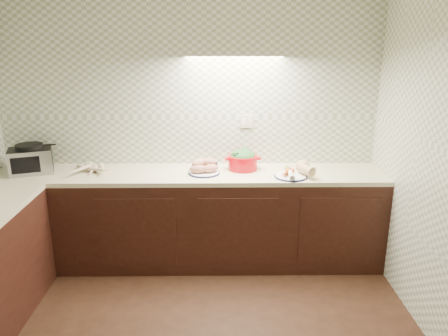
{
  "coord_description": "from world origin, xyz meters",
  "views": [
    {
      "loc": [
        0.29,
        -2.33,
        2.13
      ],
      "look_at": [
        0.33,
        1.25,
        1.02
      ],
      "focal_mm": 35.0,
      "sensor_mm": 36.0,
      "label": 1
    }
  ],
  "objects_px": {
    "dutch_oven": "(243,160)",
    "onion_bowl": "(210,165)",
    "sweet_potato_plate": "(204,168)",
    "parsnip_pile": "(96,168)",
    "veg_plate": "(296,170)",
    "toaster_oven": "(31,159)"
  },
  "relations": [
    {
      "from": "onion_bowl",
      "to": "veg_plate",
      "type": "relative_size",
      "value": 0.38
    },
    {
      "from": "parsnip_pile",
      "to": "dutch_oven",
      "type": "distance_m",
      "value": 1.37
    },
    {
      "from": "veg_plate",
      "to": "toaster_oven",
      "type": "bearing_deg",
      "value": 176.86
    },
    {
      "from": "parsnip_pile",
      "to": "veg_plate",
      "type": "distance_m",
      "value": 1.85
    },
    {
      "from": "toaster_oven",
      "to": "dutch_oven",
      "type": "height_order",
      "value": "toaster_oven"
    },
    {
      "from": "sweet_potato_plate",
      "to": "onion_bowl",
      "type": "bearing_deg",
      "value": 68.02
    },
    {
      "from": "dutch_oven",
      "to": "veg_plate",
      "type": "distance_m",
      "value": 0.51
    },
    {
      "from": "sweet_potato_plate",
      "to": "toaster_oven",
      "type": "bearing_deg",
      "value": 178.24
    },
    {
      "from": "sweet_potato_plate",
      "to": "dutch_oven",
      "type": "bearing_deg",
      "value": 17.48
    },
    {
      "from": "toaster_oven",
      "to": "sweet_potato_plate",
      "type": "height_order",
      "value": "toaster_oven"
    },
    {
      "from": "veg_plate",
      "to": "sweet_potato_plate",
      "type": "bearing_deg",
      "value": 174.26
    },
    {
      "from": "dutch_oven",
      "to": "parsnip_pile",
      "type": "bearing_deg",
      "value": 178.55
    },
    {
      "from": "dutch_oven",
      "to": "onion_bowl",
      "type": "bearing_deg",
      "value": 172.11
    },
    {
      "from": "dutch_oven",
      "to": "veg_plate",
      "type": "relative_size",
      "value": 0.89
    },
    {
      "from": "toaster_oven",
      "to": "dutch_oven",
      "type": "bearing_deg",
      "value": -17.58
    },
    {
      "from": "toaster_oven",
      "to": "parsnip_pile",
      "type": "bearing_deg",
      "value": -17.57
    },
    {
      "from": "onion_bowl",
      "to": "parsnip_pile",
      "type": "bearing_deg",
      "value": -176.2
    },
    {
      "from": "toaster_oven",
      "to": "veg_plate",
      "type": "xyz_separation_m",
      "value": [
        2.42,
        -0.13,
        -0.07
      ]
    },
    {
      "from": "toaster_oven",
      "to": "veg_plate",
      "type": "distance_m",
      "value": 2.43
    },
    {
      "from": "sweet_potato_plate",
      "to": "veg_plate",
      "type": "distance_m",
      "value": 0.84
    },
    {
      "from": "parsnip_pile",
      "to": "veg_plate",
      "type": "xyz_separation_m",
      "value": [
        1.84,
        -0.15,
        0.02
      ]
    },
    {
      "from": "toaster_oven",
      "to": "sweet_potato_plate",
      "type": "relative_size",
      "value": 1.52
    }
  ]
}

